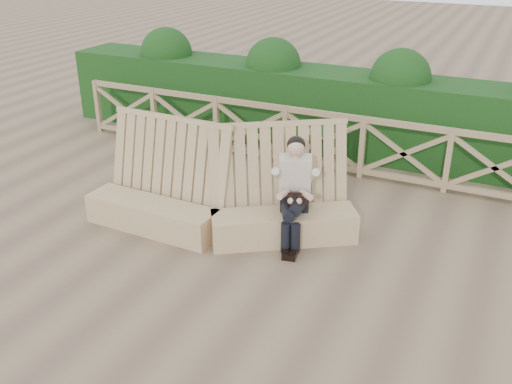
% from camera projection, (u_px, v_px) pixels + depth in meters
% --- Properties ---
extents(ground, '(60.00, 60.00, 0.00)m').
position_uv_depth(ground, '(230.00, 264.00, 7.43)').
color(ground, brown).
rests_on(ground, ground).
extents(bench, '(3.81, 1.75, 1.56)m').
position_uv_depth(bench, '(218.00, 207.00, 8.05)').
color(bench, '#9F855B').
rests_on(bench, ground).
extents(woman, '(0.60, 0.98, 1.48)m').
position_uv_depth(woman, '(294.00, 188.00, 7.71)').
color(woman, black).
rests_on(woman, ground).
extents(guardrail, '(10.10, 0.09, 1.10)m').
position_uv_depth(guardrail, '(322.00, 141.00, 10.05)').
color(guardrail, '#896D50').
rests_on(guardrail, ground).
extents(hedge, '(12.00, 1.20, 1.50)m').
position_uv_depth(hedge, '(344.00, 112.00, 10.95)').
color(hedge, black).
rests_on(hedge, ground).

